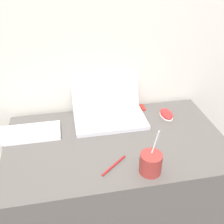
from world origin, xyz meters
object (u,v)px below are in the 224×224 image
object	(u,v)px
laptop	(108,107)
usb_stick	(143,107)
computer_mouse	(166,114)
pen	(114,165)
drink_cup	(151,163)
external_keyboard	(18,134)

from	to	relation	value
laptop	usb_stick	world-z (taller)	laptop
computer_mouse	pen	xyz separation A→B (m)	(-0.35, -0.32, -0.01)
usb_stick	pen	xyz separation A→B (m)	(-0.25, -0.42, 0.00)
drink_cup	computer_mouse	distance (m)	0.43
usb_stick	pen	size ratio (longest dim) A/B	0.51
laptop	external_keyboard	xyz separation A→B (m)	(-0.45, -0.09, -0.04)
drink_cup	computer_mouse	world-z (taller)	drink_cup
external_keyboard	pen	bearing A→B (deg)	-34.93
laptop	drink_cup	size ratio (longest dim) A/B	1.80
drink_cup	usb_stick	bearing A→B (deg)	76.97
computer_mouse	external_keyboard	distance (m)	0.75
laptop	usb_stick	xyz separation A→B (m)	(0.20, 0.04, -0.05)
computer_mouse	laptop	bearing A→B (deg)	168.75
laptop	computer_mouse	size ratio (longest dim) A/B	3.27
drink_cup	usb_stick	xyz separation A→B (m)	(0.11, 0.47, -0.04)
computer_mouse	external_keyboard	world-z (taller)	computer_mouse
laptop	computer_mouse	bearing A→B (deg)	-11.25
drink_cup	pen	bearing A→B (deg)	157.94
computer_mouse	pen	distance (m)	0.47
drink_cup	pen	world-z (taller)	drink_cup
laptop	external_keyboard	distance (m)	0.46
computer_mouse	usb_stick	xyz separation A→B (m)	(-0.10, 0.10, -0.01)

